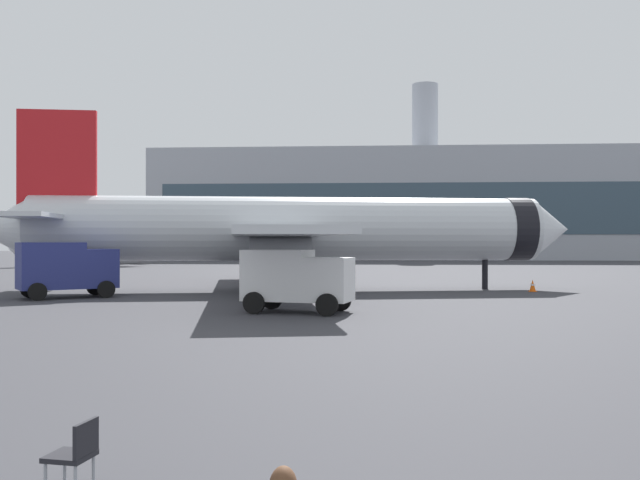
% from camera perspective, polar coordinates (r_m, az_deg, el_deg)
% --- Properties ---
extents(airplane_at_gate, '(35.64, 32.34, 10.50)m').
position_cam_1_polar(airplane_at_gate, '(41.40, -2.70, 0.87)').
color(airplane_at_gate, silver).
rests_on(airplane_at_gate, ground).
extents(airplane_taxiing, '(17.67, 19.14, 6.13)m').
position_cam_1_polar(airplane_taxiing, '(89.95, -18.75, -0.61)').
color(airplane_taxiing, white).
rests_on(airplane_taxiing, ground).
extents(service_truck, '(5.18, 4.59, 2.90)m').
position_cam_1_polar(service_truck, '(38.41, -20.14, -2.10)').
color(service_truck, navy).
rests_on(service_truck, ground).
extents(cargo_van, '(4.73, 3.12, 2.60)m').
position_cam_1_polar(cargo_van, '(28.72, -1.95, -3.10)').
color(cargo_van, white).
rests_on(cargo_van, ground).
extents(safety_cone_mid, '(0.44, 0.44, 0.71)m').
position_cam_1_polar(safety_cone_mid, '(42.48, 17.09, -3.61)').
color(safety_cone_mid, '#F2590C').
rests_on(safety_cone_mid, ground).
extents(gate_chair, '(0.55, 0.55, 0.86)m').
position_cam_1_polar(gate_chair, '(8.93, -19.45, -16.09)').
color(gate_chair, black).
rests_on(gate_chair, ground).
extents(terminal_building, '(107.93, 23.56, 29.74)m').
position_cam_1_polar(terminal_building, '(120.72, 12.94, 2.75)').
color(terminal_building, '#9EA3AD').
rests_on(terminal_building, ground).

